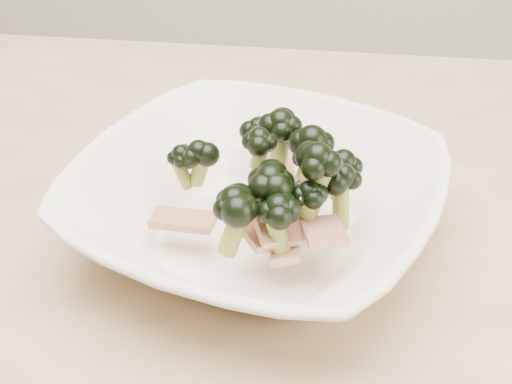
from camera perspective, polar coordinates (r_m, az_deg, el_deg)
dining_table at (r=0.68m, az=-3.95°, el=-9.98°), size 1.20×0.80×0.75m
broccoli_dish at (r=0.59m, az=0.18°, el=-0.84°), size 0.38×0.38×0.12m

